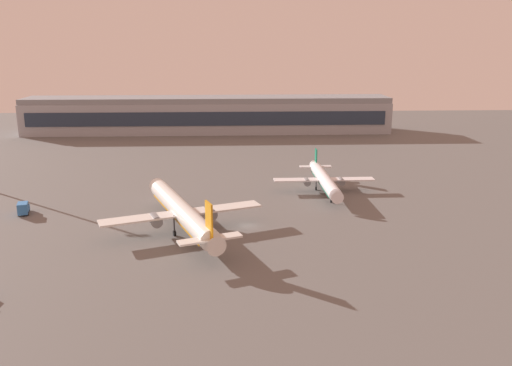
# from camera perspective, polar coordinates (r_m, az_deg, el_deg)

# --- Properties ---
(ground_plane) EXTENTS (416.00, 416.00, 0.00)m
(ground_plane) POSITION_cam_1_polar(r_m,az_deg,el_deg) (122.38, -0.95, -4.61)
(ground_plane) COLOR #605E5B
(terminal_building) EXTENTS (167.56, 22.40, 16.40)m
(terminal_building) POSITION_cam_1_polar(r_m,az_deg,el_deg) (250.79, -5.13, 7.32)
(terminal_building) COLOR #9EA3AD
(terminal_building) RESTS_ON ground
(airplane_near_gate) EXTENTS (35.35, 44.86, 11.97)m
(airplane_near_gate) POSITION_cam_1_polar(r_m,az_deg,el_deg) (118.66, -7.94, -3.08)
(airplane_near_gate) COLOR silver
(airplane_near_gate) RESTS_ON ground
(airplane_far_stand) EXTENTS (28.37, 36.51, 9.39)m
(airplane_far_stand) POSITION_cam_1_polar(r_m,az_deg,el_deg) (150.18, 7.34, 0.38)
(airplane_far_stand) COLOR white
(airplane_far_stand) RESTS_ON ground
(catering_truck) EXTENTS (3.77, 6.07, 3.05)m
(catering_truck) POSITION_cam_1_polar(r_m,az_deg,el_deg) (142.12, -23.72, -2.45)
(catering_truck) COLOR #3372BF
(catering_truck) RESTS_ON ground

